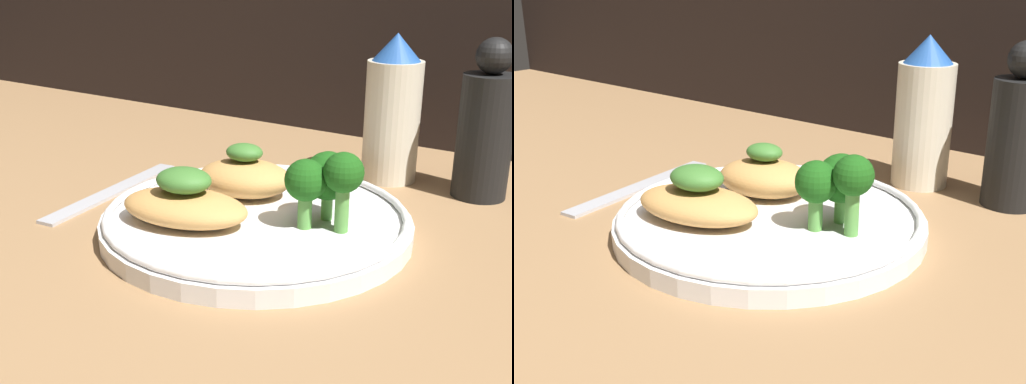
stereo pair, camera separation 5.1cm
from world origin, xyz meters
TOP-DOWN VIEW (x-y plane):
  - ground_plane at (0.00, 0.00)cm, footprint 180.00×180.00cm
  - plate at (0.00, 0.00)cm, footprint 25.00×25.00cm
  - grilled_meat_front at (-3.72, -4.38)cm, footprint 11.40×8.10cm
  - grilled_meat_middle at (-3.47, 3.38)cm, footprint 9.52×7.97cm
  - broccoli_bunch at (5.44, 1.36)cm, footprint 5.80×5.95cm
  - sauce_bottle at (3.58, 18.48)cm, footprint 5.40×5.40cm
  - pepper_grinder at (12.54, 18.48)cm, footprint 4.94×4.94cm
  - fork at (-16.29, 0.49)cm, footprint 3.88×17.95cm

SIDE VIEW (x-z plane):
  - ground_plane at x=0.00cm, z-range -1.00..0.00cm
  - fork at x=-16.29cm, z-range 0.00..0.60cm
  - plate at x=0.00cm, z-range -0.01..1.99cm
  - grilled_meat_front at x=-3.72cm, z-range 0.79..5.28cm
  - grilled_meat_middle at x=-3.47cm, z-range 0.81..5.47cm
  - broccoli_bunch at x=5.44cm, z-range 2.06..8.29cm
  - pepper_grinder at x=12.54cm, z-range -0.83..13.73cm
  - sauce_bottle at x=3.58cm, z-range -0.31..14.08cm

